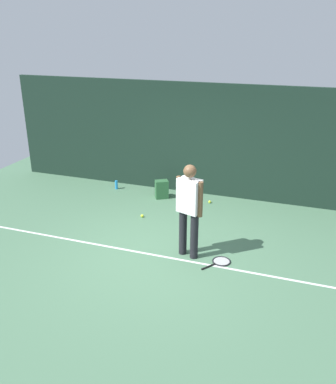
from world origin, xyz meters
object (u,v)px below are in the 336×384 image
Objects in this scene: tennis_player at (189,206)px; water_bottle at (116,185)px; tennis_ball_by_fence at (142,216)px; tennis_racket at (220,262)px; tennis_ball_near_player at (210,202)px; backpack at (162,189)px.

water_bottle is at bearing 154.04° from tennis_player.
tennis_ball_by_fence is (-1.39, 1.19, -0.93)m from tennis_player.
tennis_ball_by_fence is at bearing 93.24° from tennis_racket.
tennis_racket is (0.60, -0.05, -0.95)m from tennis_player.
tennis_ball_near_player is at bearing -2.52° from water_bottle.
tennis_ball_near_player is (1.17, 0.06, -0.18)m from backpack.
water_bottle is (-3.25, 2.58, 0.10)m from tennis_racket.
tennis_ball_near_player is 0.30× the size of water_bottle.
tennis_ball_by_fence is (-1.18, -1.23, 0.00)m from tennis_ball_near_player.
water_bottle reaches higher than tennis_ball_by_fence.
backpack is at bearing 89.32° from tennis_ball_by_fence.
water_bottle is (-2.45, 0.11, 0.08)m from tennis_ball_near_player.
tennis_ball_near_player is 1.00× the size of tennis_ball_by_fence.
tennis_racket is 4.16m from water_bottle.
tennis_player is 25.76× the size of tennis_ball_by_fence.
tennis_player is 2.84m from backpack.
tennis_racket is at bearing 97.72° from backpack.
backpack is 6.67× the size of tennis_ball_by_fence.
tennis_player is 2.82× the size of tennis_racket.
tennis_player is 2.06m from tennis_ball_by_fence.
tennis_racket is at bearing -31.97° from tennis_ball_by_fence.
water_bottle reaches higher than tennis_ball_near_player.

